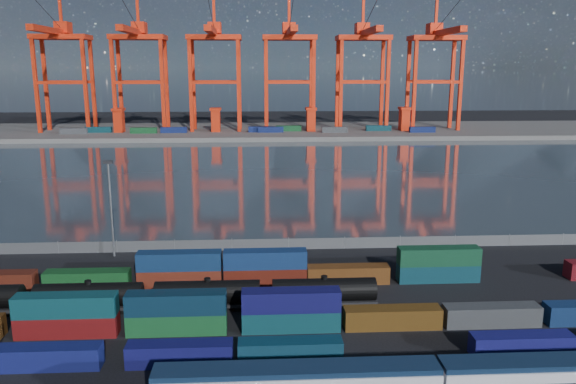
{
  "coord_description": "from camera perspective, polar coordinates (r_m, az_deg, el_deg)",
  "views": [
    {
      "loc": [
        -5.19,
        -66.74,
        31.51
      ],
      "look_at": [
        0.0,
        30.0,
        10.0
      ],
      "focal_mm": 35.0,
      "sensor_mm": 36.0,
      "label": 1
    }
  ],
  "objects": [
    {
      "name": "container_row_south",
      "position": [
        66.4,
        -20.69,
        -14.87
      ],
      "size": [
        138.75,
        2.33,
        4.96
      ],
      "color": "#3D4042",
      "rests_on": "ground"
    },
    {
      "name": "ground",
      "position": [
        73.99,
        1.28,
        -12.69
      ],
      "size": [
        700.0,
        700.0,
        0.0
      ],
      "primitive_type": "plane",
      "color": "black",
      "rests_on": "ground"
    },
    {
      "name": "container_row_north",
      "position": [
        83.95,
        -3.71,
        -8.14
      ],
      "size": [
        141.85,
        2.49,
        5.3
      ],
      "color": "#111155",
      "rests_on": "ground"
    },
    {
      "name": "yard_light_mast",
      "position": [
        98.54,
        -17.57,
        -1.11
      ],
      "size": [
        1.6,
        0.4,
        16.6
      ],
      "color": "slate",
      "rests_on": "ground"
    },
    {
      "name": "tanker_string",
      "position": [
        81.74,
        -24.85,
        -9.7
      ],
      "size": [
        91.86,
        3.08,
        4.41
      ],
      "color": "black",
      "rests_on": "ground"
    },
    {
      "name": "gantry_cranes",
      "position": [
        270.15,
        -3.67,
        14.31
      ],
      "size": [
        200.13,
        48.25,
        65.34
      ],
      "color": "red",
      "rests_on": "ground"
    },
    {
      "name": "quay_containers",
      "position": [
        263.78,
        -4.34,
        6.34
      ],
      "size": [
        172.58,
        10.99,
        2.6
      ],
      "color": "navy",
      "rests_on": "far_quay"
    },
    {
      "name": "far_quay",
      "position": [
        278.46,
        -2.0,
        6.22
      ],
      "size": [
        700.0,
        70.0,
        2.0
      ],
      "primitive_type": "cube",
      "color": "#514F4C",
      "rests_on": "ground"
    },
    {
      "name": "container_row_mid",
      "position": [
        70.06,
        -2.05,
        -12.36
      ],
      "size": [
        128.71,
        2.44,
        5.2
      ],
      "color": "navy",
      "rests_on": "ground"
    },
    {
      "name": "straddle_carriers",
      "position": [
        267.8,
        -2.5,
        7.43
      ],
      "size": [
        140.0,
        7.0,
        11.1
      ],
      "color": "red",
      "rests_on": "far_quay"
    },
    {
      "name": "waterfront_fence",
      "position": [
        99.67,
        0.06,
        -5.31
      ],
      "size": [
        160.12,
        0.12,
        2.2
      ],
      "color": "#595B5E",
      "rests_on": "ground"
    },
    {
      "name": "harbor_water",
      "position": [
        174.68,
        -1.32,
        2.13
      ],
      "size": [
        700.0,
        700.0,
        0.0
      ],
      "primitive_type": "plane",
      "color": "#2F3C44",
      "rests_on": "ground"
    }
  ]
}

